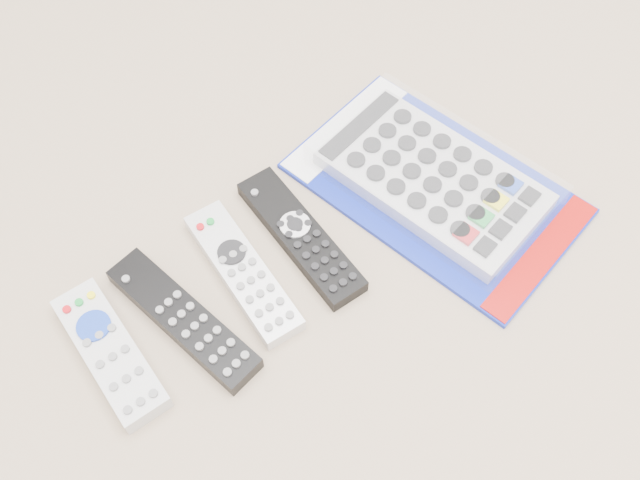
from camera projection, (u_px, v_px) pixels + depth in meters
remote_small_grey at (110, 353)px, 0.74m from camera, size 0.06×0.17×0.03m
remote_slim_black at (184, 319)px, 0.76m from camera, size 0.07×0.20×0.02m
remote_silver_dvd at (243, 272)px, 0.79m from camera, size 0.07×0.19×0.02m
remote_large_black at (301, 236)px, 0.82m from camera, size 0.06×0.20×0.02m
jumbo_remote_packaged at (434, 178)px, 0.85m from camera, size 0.25×0.36×0.04m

